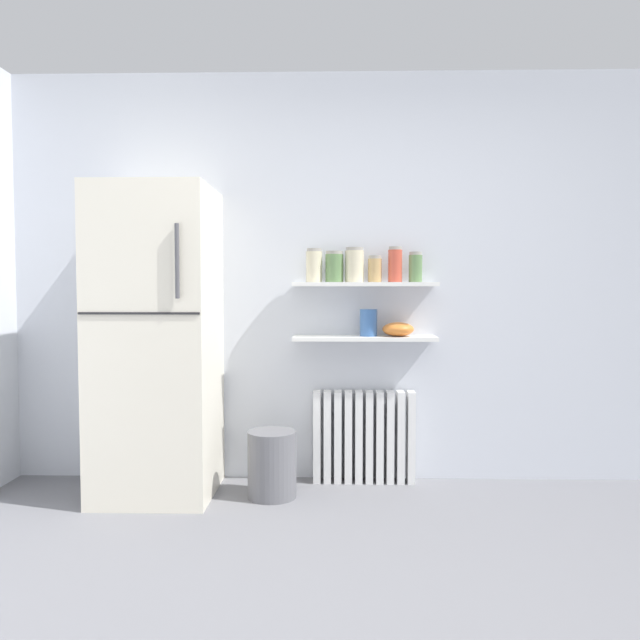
# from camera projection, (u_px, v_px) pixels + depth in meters

# --- Properties ---
(ground_plane) EXTENTS (7.04, 7.04, 0.00)m
(ground_plane) POSITION_uv_depth(u_px,v_px,m) (366.00, 590.00, 2.54)
(ground_plane) COLOR slate
(back_wall) EXTENTS (7.04, 0.10, 2.60)m
(back_wall) POSITION_uv_depth(u_px,v_px,m) (355.00, 278.00, 4.02)
(back_wall) COLOR silver
(back_wall) RESTS_ON ground_plane
(refrigerator) EXTENTS (0.67, 0.70, 1.83)m
(refrigerator) POSITION_uv_depth(u_px,v_px,m) (157.00, 342.00, 3.69)
(refrigerator) COLOR silver
(refrigerator) RESTS_ON ground_plane
(radiator) EXTENTS (0.64, 0.12, 0.58)m
(radiator) POSITION_uv_depth(u_px,v_px,m) (364.00, 437.00, 3.94)
(radiator) COLOR white
(radiator) RESTS_ON ground_plane
(wall_shelf_lower) EXTENTS (0.90, 0.22, 0.02)m
(wall_shelf_lower) POSITION_uv_depth(u_px,v_px,m) (364.00, 338.00, 3.88)
(wall_shelf_lower) COLOR white
(wall_shelf_upper) EXTENTS (0.90, 0.22, 0.02)m
(wall_shelf_upper) POSITION_uv_depth(u_px,v_px,m) (365.00, 284.00, 3.86)
(wall_shelf_upper) COLOR white
(storage_jar_0) EXTENTS (0.10, 0.10, 0.21)m
(storage_jar_0) POSITION_uv_depth(u_px,v_px,m) (314.00, 266.00, 3.87)
(storage_jar_0) COLOR beige
(storage_jar_0) RESTS_ON wall_shelf_upper
(storage_jar_1) EXTENTS (0.11, 0.11, 0.19)m
(storage_jar_1) POSITION_uv_depth(u_px,v_px,m) (334.00, 267.00, 3.86)
(storage_jar_1) COLOR #5B7F4C
(storage_jar_1) RESTS_ON wall_shelf_upper
(storage_jar_2) EXTENTS (0.12, 0.12, 0.22)m
(storage_jar_2) POSITION_uv_depth(u_px,v_px,m) (355.00, 265.00, 3.86)
(storage_jar_2) COLOR beige
(storage_jar_2) RESTS_ON wall_shelf_upper
(storage_jar_3) EXTENTS (0.09, 0.09, 0.17)m
(storage_jar_3) POSITION_uv_depth(u_px,v_px,m) (375.00, 269.00, 3.86)
(storage_jar_3) COLOR tan
(storage_jar_3) RESTS_ON wall_shelf_upper
(storage_jar_4) EXTENTS (0.09, 0.09, 0.22)m
(storage_jar_4) POSITION_uv_depth(u_px,v_px,m) (395.00, 265.00, 3.85)
(storage_jar_4) COLOR #C64C38
(storage_jar_4) RESTS_ON wall_shelf_upper
(storage_jar_5) EXTENTS (0.08, 0.08, 0.19)m
(storage_jar_5) POSITION_uv_depth(u_px,v_px,m) (415.00, 267.00, 3.85)
(storage_jar_5) COLOR #5B7F4C
(storage_jar_5) RESTS_ON wall_shelf_upper
(vase) EXTENTS (0.11, 0.11, 0.17)m
(vase) POSITION_uv_depth(u_px,v_px,m) (369.00, 323.00, 3.88)
(vase) COLOR #38609E
(vase) RESTS_ON wall_shelf_lower
(shelf_bowl) EXTENTS (0.20, 0.20, 0.09)m
(shelf_bowl) POSITION_uv_depth(u_px,v_px,m) (398.00, 329.00, 3.87)
(shelf_bowl) COLOR orange
(shelf_bowl) RESTS_ON wall_shelf_lower
(trash_bin) EXTENTS (0.29, 0.29, 0.39)m
(trash_bin) POSITION_uv_depth(u_px,v_px,m) (272.00, 464.00, 3.66)
(trash_bin) COLOR slate
(trash_bin) RESTS_ON ground_plane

